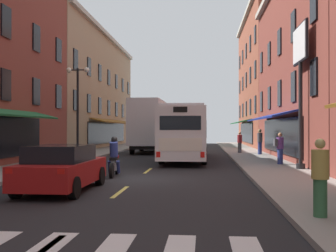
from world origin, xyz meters
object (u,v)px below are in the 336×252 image
(box_truck, at_px, (149,126))
(street_lamp_twin, at_px, (78,108))
(pedestrian_near, at_px, (280,148))
(pedestrian_rear, at_px, (320,177))
(motorcycle_rider, at_px, (114,159))
(pedestrian_mid, at_px, (260,141))
(sedan_near, at_px, (160,141))
(transit_bus, at_px, (186,133))
(pedestrian_far, at_px, (240,142))
(billboard_sign, at_px, (300,61))
(sedan_mid, at_px, (62,168))

(box_truck, distance_m, street_lamp_twin, 9.87)
(pedestrian_near, relative_size, pedestrian_rear, 1.00)
(box_truck, relative_size, motorcycle_rider, 3.81)
(motorcycle_rider, relative_size, street_lamp_twin, 0.37)
(pedestrian_rear, bearing_deg, pedestrian_mid, -60.91)
(sedan_near, height_order, motorcycle_rider, motorcycle_rider)
(transit_bus, height_order, pedestrian_far, transit_bus)
(pedestrian_rear, bearing_deg, pedestrian_far, -57.39)
(pedestrian_near, bearing_deg, sedan_near, -165.02)
(billboard_sign, bearing_deg, pedestrian_far, 97.63)
(street_lamp_twin, bearing_deg, billboard_sign, -22.43)
(pedestrian_mid, bearing_deg, pedestrian_rear, 63.71)
(box_truck, distance_m, sedan_near, 8.91)
(street_lamp_twin, bearing_deg, sedan_mid, -75.05)
(pedestrian_far, relative_size, street_lamp_twin, 0.29)
(box_truck, bearing_deg, sedan_mid, -90.03)
(pedestrian_near, height_order, pedestrian_far, pedestrian_near)
(pedestrian_rear, bearing_deg, street_lamp_twin, -23.68)
(pedestrian_near, bearing_deg, pedestrian_rear, -14.05)
(sedan_near, relative_size, pedestrian_rear, 2.62)
(billboard_sign, height_order, street_lamp_twin, billboard_sign)
(sedan_near, distance_m, sedan_mid, 29.73)
(motorcycle_rider, relative_size, pedestrian_far, 1.30)
(sedan_near, distance_m, street_lamp_twin, 18.52)
(motorcycle_rider, bearing_deg, pedestrian_mid, 59.60)
(sedan_near, relative_size, sedan_mid, 0.99)
(transit_bus, xyz_separation_m, pedestrian_far, (3.91, 5.26, -0.77))
(box_truck, bearing_deg, pedestrian_near, -54.63)
(sedan_mid, distance_m, pedestrian_rear, 7.88)
(box_truck, bearing_deg, sedan_near, 90.29)
(sedan_mid, height_order, motorcycle_rider, motorcycle_rider)
(transit_bus, bearing_deg, pedestrian_far, 53.37)
(transit_bus, height_order, motorcycle_rider, transit_bus)
(motorcycle_rider, xyz_separation_m, pedestrian_far, (6.47, 14.97, 0.25))
(sedan_near, bearing_deg, sedan_mid, -89.94)
(street_lamp_twin, bearing_deg, sedan_near, 80.35)
(transit_bus, relative_size, motorcycle_rider, 5.99)
(billboard_sign, distance_m, pedestrian_mid, 11.44)
(motorcycle_rider, bearing_deg, street_lamp_twin, 117.42)
(motorcycle_rider, bearing_deg, box_truck, 92.58)
(motorcycle_rider, bearing_deg, pedestrian_near, 32.88)
(transit_bus, xyz_separation_m, pedestrian_rear, (3.54, -17.74, -0.75))
(billboard_sign, height_order, pedestrian_near, billboard_sign)
(transit_bus, xyz_separation_m, pedestrian_mid, (5.19, 3.50, -0.65))
(pedestrian_rear, bearing_deg, transit_bus, -45.18)
(transit_bus, distance_m, box_truck, 7.81)
(billboard_sign, relative_size, box_truck, 0.84)
(sedan_mid, height_order, street_lamp_twin, street_lamp_twin)
(pedestrian_near, relative_size, street_lamp_twin, 0.29)
(street_lamp_twin, bearing_deg, transit_bus, 19.23)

